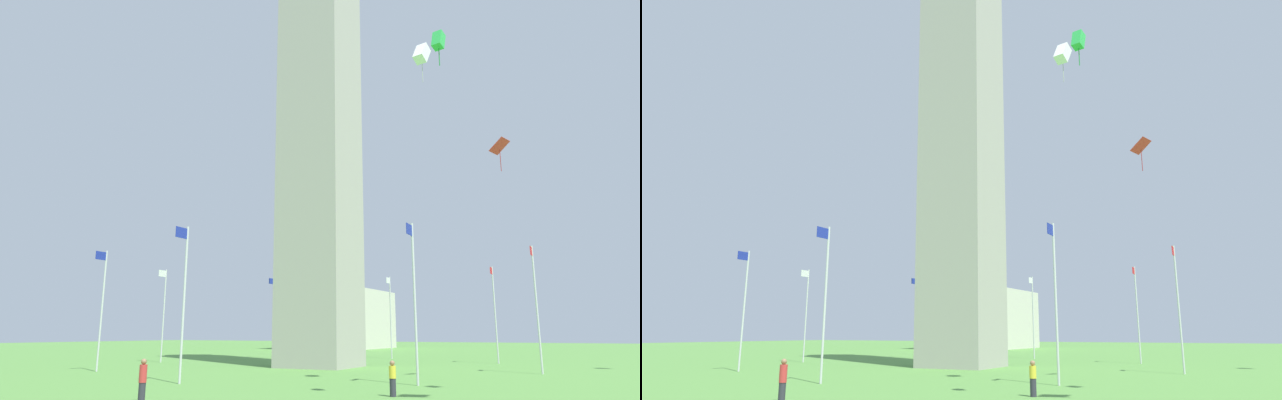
% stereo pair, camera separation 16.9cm
% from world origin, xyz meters
% --- Properties ---
extents(ground_plane, '(260.00, 260.00, 0.00)m').
position_xyz_m(ground_plane, '(0.00, 0.00, 0.00)').
color(ground_plane, '#548C3D').
extents(obelisk_monument, '(5.95, 5.95, 54.06)m').
position_xyz_m(obelisk_monument, '(0.00, 0.00, 27.03)').
color(obelisk_monument, '#A8A399').
rests_on(obelisk_monument, ground).
extents(flagpole_n, '(1.12, 0.14, 9.11)m').
position_xyz_m(flagpole_n, '(17.66, 0.00, 4.95)').
color(flagpole_n, silver).
rests_on(flagpole_n, ground).
extents(flagpole_ne, '(1.12, 0.14, 9.11)m').
position_xyz_m(flagpole_ne, '(12.50, 12.45, 4.95)').
color(flagpole_ne, silver).
rests_on(flagpole_ne, ground).
extents(flagpole_e, '(1.12, 0.14, 9.11)m').
position_xyz_m(flagpole_e, '(0.05, 17.61, 4.95)').
color(flagpole_e, silver).
rests_on(flagpole_e, ground).
extents(flagpole_se, '(1.12, 0.14, 9.11)m').
position_xyz_m(flagpole_se, '(-12.40, 12.45, 4.95)').
color(flagpole_se, silver).
rests_on(flagpole_se, ground).
extents(flagpole_s, '(1.12, 0.14, 9.11)m').
position_xyz_m(flagpole_s, '(-17.55, 0.00, 4.95)').
color(flagpole_s, silver).
rests_on(flagpole_s, ground).
extents(flagpole_sw, '(1.12, 0.14, 9.11)m').
position_xyz_m(flagpole_sw, '(-12.40, -12.45, 4.95)').
color(flagpole_sw, silver).
rests_on(flagpole_sw, ground).
extents(flagpole_w, '(1.12, 0.14, 9.11)m').
position_xyz_m(flagpole_w, '(0.05, -17.61, 4.95)').
color(flagpole_w, silver).
rests_on(flagpole_w, ground).
extents(flagpole_nw, '(1.12, 0.14, 9.11)m').
position_xyz_m(flagpole_nw, '(12.50, -12.45, 4.95)').
color(flagpole_nw, silver).
rests_on(flagpole_nw, ground).
extents(person_red_shirt, '(0.32, 0.32, 1.77)m').
position_xyz_m(person_red_shirt, '(25.15, 4.48, 0.88)').
color(person_red_shirt, '#2D2D38').
rests_on(person_red_shirt, ground).
extents(person_yellow_shirt, '(0.32, 0.32, 1.60)m').
position_xyz_m(person_yellow_shirt, '(18.26, 13.10, 0.79)').
color(person_yellow_shirt, '#2D2D38').
rests_on(person_yellow_shirt, ground).
extents(kite_red_diamond, '(1.41, 1.25, 2.05)m').
position_xyz_m(kite_red_diamond, '(8.37, 17.13, 14.36)').
color(kite_red_diamond, red).
extents(kite_green_box, '(0.71, 0.55, 1.62)m').
position_xyz_m(kite_green_box, '(21.53, 16.86, 15.32)').
color(kite_green_box, green).
extents(kite_white_box, '(1.24, 0.86, 2.43)m').
position_xyz_m(kite_white_box, '(14.47, 14.08, 18.70)').
color(kite_white_box, white).
extents(distant_building, '(20.69, 15.07, 10.48)m').
position_xyz_m(distant_building, '(-52.52, -23.03, 5.24)').
color(distant_building, beige).
rests_on(distant_building, ground).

